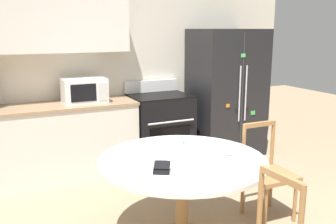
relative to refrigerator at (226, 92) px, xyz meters
name	(u,v)px	position (x,y,z in m)	size (l,w,h in m)	color
back_wall	(96,55)	(-1.76, 0.38, 0.56)	(5.20, 0.44, 2.60)	silver
kitchen_counter	(42,143)	(-2.54, 0.08, -0.44)	(2.27, 0.64, 0.90)	silver
refrigerator	(226,92)	(0.00, 0.00, 0.00)	(0.96, 0.77, 1.77)	black
oven_range	(160,128)	(-1.01, 0.06, -0.42)	(0.77, 0.68, 1.08)	black
microwave	(84,90)	(-2.01, 0.08, 0.16)	(0.51, 0.37, 0.29)	white
dining_table	(182,172)	(-1.66, -1.83, -0.27)	(1.38, 1.38, 0.74)	white
dining_chair_right	(268,174)	(-0.73, -1.80, -0.45)	(0.43, 0.43, 0.90)	#9E7042
candle_glass	(162,159)	(-1.85, -1.85, -0.11)	(0.09, 0.09, 0.08)	silver
folded_napkin	(222,152)	(-1.32, -1.90, -0.12)	(0.17, 0.14, 0.05)	silver
wallet	(162,168)	(-1.93, -2.03, -0.12)	(0.17, 0.17, 0.07)	black
mail_stack	(199,144)	(-1.36, -1.59, -0.14)	(0.29, 0.35, 0.02)	white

